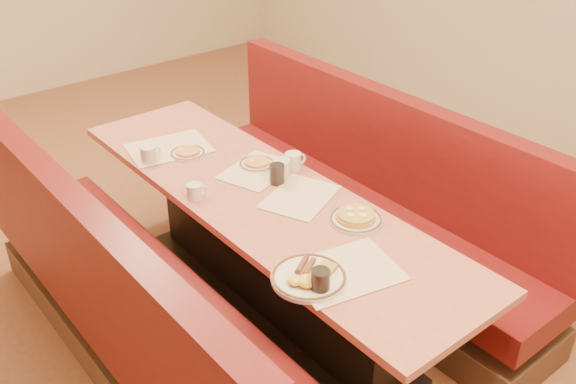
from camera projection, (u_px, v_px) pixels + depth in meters
ground at (265, 311)px, 3.51m from camera, size 8.00×8.00×0.00m
diner_table at (264, 256)px, 3.32m from camera, size 0.70×2.50×0.75m
booth_left at (136, 318)px, 2.93m from camera, size 0.55×2.50×1.05m
booth_right at (364, 211)px, 3.73m from camera, size 0.55×2.50×1.05m
placemat_near_left at (345, 271)px, 2.59m from camera, size 0.49×0.41×0.00m
placemat_near_right at (300, 197)px, 3.10m from camera, size 0.45×0.40×0.00m
placemat_far_left at (169, 148)px, 3.56m from camera, size 0.49×0.40×0.00m
placemat_far_right at (257, 170)px, 3.33m from camera, size 0.44×0.38×0.00m
pancake_plate at (356, 218)px, 2.91m from camera, size 0.24×0.24×0.05m
eggs_plate at (309, 277)px, 2.53m from camera, size 0.30×0.30×0.06m
extra_plate_mid at (257, 163)px, 3.38m from camera, size 0.19×0.19×0.04m
extra_plate_far at (187, 153)px, 3.48m from camera, size 0.19×0.19×0.04m
coffee_mug_a at (282, 168)px, 3.26m from camera, size 0.12×0.09×0.09m
coffee_mug_b at (195, 191)px, 3.07m from camera, size 0.10×0.07×0.08m
coffee_mug_c at (294, 161)px, 3.33m from camera, size 0.12×0.08×0.09m
coffee_mug_d at (149, 154)px, 3.39m from camera, size 0.12×0.09×0.09m
soda_tumbler_near at (320, 282)px, 2.46m from camera, size 0.07×0.07×0.10m
soda_tumbler_mid at (277, 174)px, 3.20m from camera, size 0.07×0.07×0.10m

